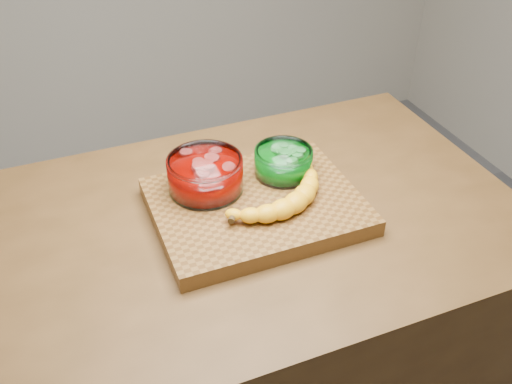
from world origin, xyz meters
name	(u,v)px	position (x,y,z in m)	size (l,w,h in m)	color
counter	(256,342)	(0.00, 0.00, 0.45)	(1.20, 0.80, 0.90)	#513418
cutting_board	(256,206)	(0.00, 0.00, 0.92)	(0.45, 0.35, 0.04)	brown
bowl_red	(205,175)	(-0.09, 0.08, 0.98)	(0.17, 0.17, 0.08)	white
bowl_green	(283,162)	(0.10, 0.07, 0.97)	(0.13, 0.13, 0.06)	white
banana	(275,193)	(0.04, -0.02, 0.96)	(0.29, 0.19, 0.04)	#FBB016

